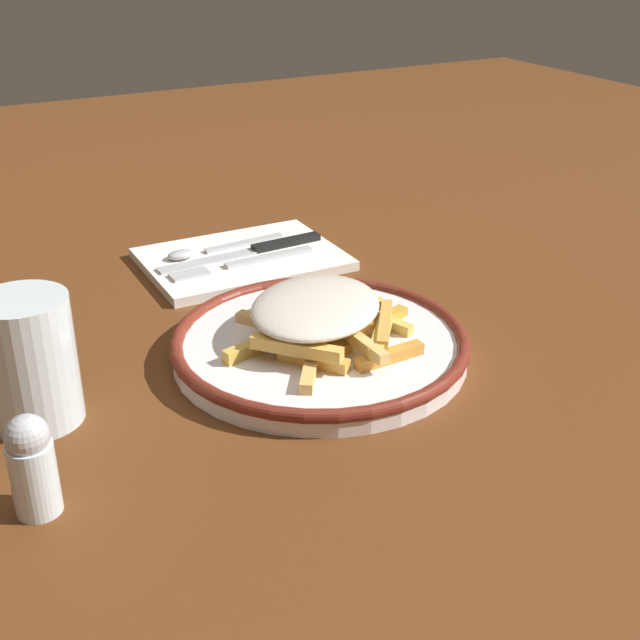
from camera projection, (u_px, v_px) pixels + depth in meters
ground_plane at (320, 356)px, 0.80m from camera, size 2.60×2.60×0.00m
plate at (320, 344)px, 0.79m from camera, size 0.28×0.28×0.02m
fries_heap at (322, 314)px, 0.78m from camera, size 0.19×0.20×0.04m
napkin at (242, 259)px, 1.00m from camera, size 0.17×0.23×0.01m
fork at (242, 263)px, 0.97m from camera, size 0.02×0.18×0.01m
knife at (256, 249)px, 1.01m from camera, size 0.03×0.21×0.01m
spoon at (206, 250)px, 1.00m from camera, size 0.03×0.15×0.01m
water_glass at (30, 361)px, 0.68m from camera, size 0.07×0.07×0.11m
salt_shaker at (32, 464)px, 0.58m from camera, size 0.03×0.03×0.08m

